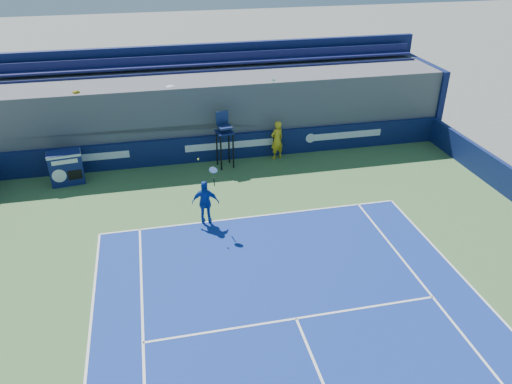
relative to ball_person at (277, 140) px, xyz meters
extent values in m
imported|color=gold|center=(0.00, 0.00, 0.00)|extent=(0.76, 0.64, 1.78)
cube|color=white|center=(-2.12, -4.81, -0.88)|extent=(10.97, 0.07, 0.00)
cube|color=white|center=(-2.12, -10.29, -0.88)|extent=(8.23, 0.07, 0.00)
cube|color=#0C1744|center=(-2.12, 0.41, -0.30)|extent=(20.40, 0.20, 1.20)
cube|color=white|center=(-8.12, 0.30, -0.18)|extent=(3.20, 0.01, 0.32)
cube|color=white|center=(-2.12, 0.30, -0.18)|extent=(4.00, 0.01, 0.32)
cube|color=white|center=(3.38, 0.30, -0.18)|extent=(3.60, 0.01, 0.32)
cylinder|color=white|center=(1.68, 0.30, -0.18)|extent=(0.44, 0.01, 0.44)
cube|color=#101B53|center=(-9.04, -0.52, -0.20)|extent=(1.38, 0.87, 1.40)
cube|color=silver|center=(-9.04, -0.52, 0.43)|extent=(1.40, 0.89, 0.10)
cylinder|color=white|center=(-9.29, -0.91, -0.35)|extent=(0.56, 0.09, 0.56)
cube|color=black|center=(-8.70, -0.83, -0.40)|extent=(0.55, 0.09, 0.40)
cube|color=silver|center=(-9.00, -0.87, 0.22)|extent=(0.99, 0.14, 0.18)
cylinder|color=black|center=(-2.66, -0.66, -0.10)|extent=(0.08, 0.08, 1.60)
cylinder|color=black|center=(-2.10, -0.57, -0.10)|extent=(0.08, 0.08, 1.60)
cylinder|color=black|center=(-2.75, -0.11, -0.10)|extent=(0.08, 0.08, 1.60)
cylinder|color=black|center=(-2.20, -0.02, -0.10)|extent=(0.08, 0.08, 1.60)
cube|color=#0F1A4E|center=(-2.43, -0.34, 0.73)|extent=(0.81, 0.81, 0.06)
cube|color=#141F4C|center=(-2.41, -0.44, 0.98)|extent=(0.62, 0.54, 0.08)
cube|color=navy|center=(-2.47, -0.08, 1.28)|extent=(0.55, 0.15, 0.60)
imported|color=#1441A8|center=(-3.86, -4.81, -0.07)|extent=(1.03, 0.60, 1.65)
cylinder|color=black|center=(-3.54, -4.96, 0.80)|extent=(0.08, 0.16, 0.39)
torus|color=silver|center=(-3.56, -5.03, 1.28)|extent=(0.31, 0.20, 0.29)
cylinder|color=white|center=(-3.56, -5.03, 1.28)|extent=(0.26, 0.15, 0.24)
sphere|color=#F1F937|center=(-4.03, -4.86, 1.65)|extent=(0.07, 0.07, 0.07)
cube|color=#56565B|center=(-2.12, 2.31, 0.79)|extent=(20.40, 3.60, 3.38)
cube|color=#56565B|center=(-2.12, 0.96, 0.57)|extent=(20.40, 0.90, 0.55)
cube|color=#14184C|center=(-2.12, 0.86, 1.05)|extent=(20.00, 0.45, 0.08)
cube|color=#14184C|center=(-2.12, 1.11, 1.25)|extent=(20.00, 0.06, 0.45)
cube|color=#56565B|center=(-2.12, 1.86, 1.12)|extent=(20.40, 0.90, 0.55)
cube|color=#14184C|center=(-2.12, 1.76, 1.60)|extent=(20.00, 0.45, 0.08)
cube|color=#14184C|center=(-2.12, 2.01, 1.80)|extent=(20.00, 0.06, 0.45)
cube|color=#56565B|center=(-2.12, 2.76, 1.67)|extent=(20.40, 0.90, 0.55)
cube|color=#14184C|center=(-2.12, 2.66, 2.15)|extent=(20.00, 0.45, 0.08)
cube|color=#14184C|center=(-2.12, 2.91, 2.35)|extent=(20.00, 0.06, 0.45)
cube|color=#56565B|center=(-2.12, 3.66, 2.22)|extent=(20.40, 0.90, 0.55)
cube|color=#14184C|center=(-2.12, 3.56, 2.70)|extent=(20.00, 0.45, 0.08)
cube|color=#14184C|center=(-2.12, 3.81, 2.90)|extent=(20.00, 0.06, 0.45)
cube|color=#0C1647|center=(-2.12, 4.26, 1.30)|extent=(20.80, 0.30, 4.40)
cube|color=#0C1647|center=(8.23, 2.31, 0.80)|extent=(0.30, 3.90, 3.40)
imported|color=gold|center=(-8.38, 0.91, 1.72)|extent=(0.95, 0.82, 1.70)
imported|color=silver|center=(-4.49, 0.91, 1.71)|extent=(1.22, 0.91, 1.68)
imported|color=teal|center=(0.04, 0.91, 1.69)|extent=(1.00, 0.50, 1.65)
imported|color=black|center=(6.13, 0.91, 1.64)|extent=(0.58, 0.39, 1.55)
camera|label=1|loc=(-5.41, -20.13, 8.70)|focal=35.00mm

